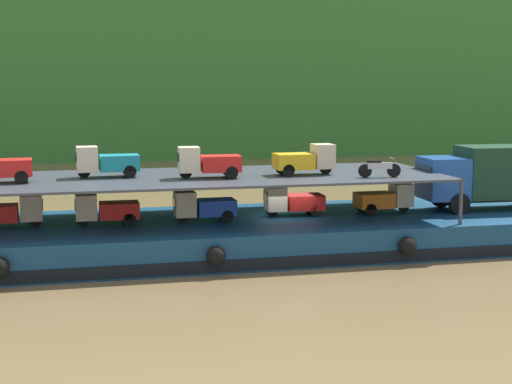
% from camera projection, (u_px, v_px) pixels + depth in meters
% --- Properties ---
extents(ground_plane, '(400.00, 400.00, 0.00)m').
position_uv_depth(ground_plane, '(286.00, 248.00, 35.33)').
color(ground_plane, brown).
extents(cargo_barge, '(30.71, 8.86, 1.50)m').
position_uv_depth(cargo_barge, '(286.00, 233.00, 35.19)').
color(cargo_barge, navy).
rests_on(cargo_barge, ground).
extents(covered_lorry, '(7.92, 2.54, 3.10)m').
position_uv_depth(covered_lorry, '(493.00, 175.00, 36.93)').
color(covered_lorry, '#1E4C99').
rests_on(covered_lorry, cargo_barge).
extents(cargo_rack, '(21.51, 7.44, 2.00)m').
position_uv_depth(cargo_rack, '(205.00, 177.00, 33.98)').
color(cargo_rack, '#383D47').
rests_on(cargo_rack, cargo_barge).
extents(mini_truck_lower_stern, '(2.77, 1.25, 1.38)m').
position_uv_depth(mini_truck_lower_stern, '(11.00, 211.00, 32.42)').
color(mini_truck_lower_stern, red).
rests_on(mini_truck_lower_stern, cargo_barge).
extents(mini_truck_lower_aft, '(2.74, 1.20, 1.38)m').
position_uv_depth(mini_truck_lower_aft, '(106.00, 209.00, 32.98)').
color(mini_truck_lower_aft, red).
rests_on(mini_truck_lower_aft, cargo_barge).
extents(mini_truck_lower_mid, '(2.76, 1.24, 1.38)m').
position_uv_depth(mini_truck_lower_mid, '(203.00, 206.00, 33.79)').
color(mini_truck_lower_mid, '#1E47B7').
rests_on(mini_truck_lower_mid, cargo_barge).
extents(mini_truck_lower_fore, '(2.75, 1.22, 1.38)m').
position_uv_depth(mini_truck_lower_fore, '(293.00, 201.00, 35.27)').
color(mini_truck_lower_fore, red).
rests_on(mini_truck_lower_fore, cargo_barge).
extents(mini_truck_lower_bow, '(2.78, 1.27, 1.38)m').
position_uv_depth(mini_truck_lower_bow, '(385.00, 198.00, 36.09)').
color(mini_truck_lower_bow, orange).
rests_on(mini_truck_lower_bow, cargo_barge).
extents(mini_truck_upper_mid, '(2.78, 1.26, 1.38)m').
position_uv_depth(mini_truck_upper_mid, '(107.00, 162.00, 33.45)').
color(mini_truck_upper_mid, teal).
rests_on(mini_truck_upper_mid, cargo_rack).
extents(mini_truck_upper_fore, '(2.79, 1.28, 1.38)m').
position_uv_depth(mini_truck_upper_fore, '(208.00, 162.00, 33.17)').
color(mini_truck_upper_fore, red).
rests_on(mini_truck_upper_fore, cargo_rack).
extents(mini_truck_upper_bow, '(2.77, 1.25, 1.38)m').
position_uv_depth(mini_truck_upper_bow, '(305.00, 160.00, 34.36)').
color(mini_truck_upper_bow, gold).
rests_on(mini_truck_upper_bow, cargo_rack).
extents(motorcycle_upper_port, '(1.90, 0.55, 0.87)m').
position_uv_depth(motorcycle_upper_port, '(379.00, 168.00, 33.43)').
color(motorcycle_upper_port, black).
rests_on(motorcycle_upper_port, cargo_rack).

